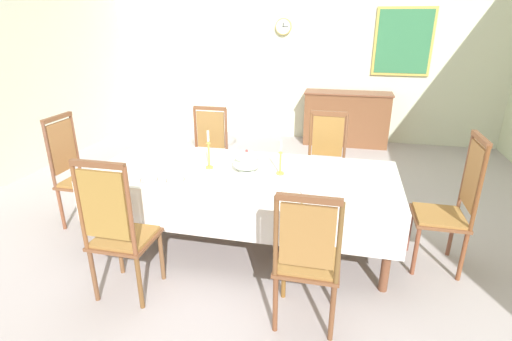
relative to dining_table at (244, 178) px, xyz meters
name	(u,v)px	position (x,y,z in m)	size (l,w,h in m)	color
ground	(250,231)	(0.00, 0.22, -0.68)	(6.79, 7.11, 0.04)	#B3A9AC
back_wall	(299,48)	(0.00, 3.82, 0.91)	(6.79, 0.08, 3.16)	silver
dining_table	(244,178)	(0.00, 0.00, 0.00)	(2.72, 1.14, 0.73)	brown
tablecloth	(244,181)	(0.00, 0.00, -0.02)	(2.74, 1.16, 0.38)	white
chair_south_a	(118,230)	(-0.70, -0.98, -0.08)	(0.44, 0.42, 1.16)	brown
chair_north_a	(208,152)	(-0.70, 0.97, -0.11)	(0.44, 0.42, 1.07)	brown
chair_south_b	(307,258)	(0.69, -0.97, -0.12)	(0.44, 0.42, 1.05)	brown
chair_north_b	(326,160)	(0.69, 0.97, -0.11)	(0.44, 0.42, 1.09)	brown
chair_head_west	(77,171)	(-1.77, 0.00, -0.09)	(0.42, 0.44, 1.15)	brown
chair_head_east	(451,205)	(1.77, 0.00, -0.07)	(0.42, 0.44, 1.19)	brown
soup_tureen	(247,161)	(0.03, 0.00, 0.17)	(0.26, 0.26, 0.21)	silver
candlestick_west	(209,153)	(-0.33, 0.00, 0.22)	(0.07, 0.07, 0.36)	gold
candlestick_east	(280,161)	(0.33, 0.00, 0.20)	(0.07, 0.07, 0.32)	gold
bowl_near_left	(291,195)	(0.50, -0.47, 0.09)	(0.17, 0.17, 0.04)	silver
bowl_near_right	(114,177)	(-1.04, -0.45, 0.09)	(0.15, 0.15, 0.04)	silver
bowl_far_left	(175,181)	(-0.49, -0.41, 0.09)	(0.17, 0.17, 0.04)	silver
bowl_far_right	(149,181)	(-0.71, -0.45, 0.09)	(0.16, 0.16, 0.03)	silver
spoon_primary	(307,197)	(0.62, -0.44, 0.08)	(0.06, 0.18, 0.01)	gold
spoon_secondary	(105,177)	(-1.15, -0.42, 0.08)	(0.03, 0.18, 0.01)	gold
sideboard	(346,119)	(0.89, 3.50, -0.21)	(1.44, 0.48, 0.90)	brown
mounted_clock	(283,27)	(-0.28, 3.74, 1.26)	(0.27, 0.06, 0.27)	#D1B251
framed_painting	(403,42)	(1.68, 3.75, 1.03)	(0.91, 0.05, 1.06)	#D1B251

